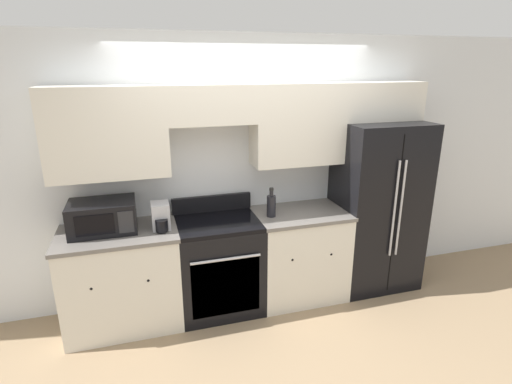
% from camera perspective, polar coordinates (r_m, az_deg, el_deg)
% --- Properties ---
extents(ground_plane, '(12.00, 12.00, 0.00)m').
position_cam_1_polar(ground_plane, '(4.01, 1.33, -17.51)').
color(ground_plane, '#937A5B').
extents(wall_back, '(8.00, 0.39, 2.60)m').
position_cam_1_polar(wall_back, '(3.92, -0.87, 5.62)').
color(wall_back, silver).
rests_on(wall_back, ground_plane).
extents(lower_cabinets_left, '(1.03, 0.64, 0.92)m').
position_cam_1_polar(lower_cabinets_left, '(3.90, -18.54, -11.64)').
color(lower_cabinets_left, silver).
rests_on(lower_cabinets_left, ground_plane).
extents(lower_cabinets_right, '(0.91, 0.64, 0.92)m').
position_cam_1_polar(lower_cabinets_right, '(4.16, 6.19, -8.78)').
color(lower_cabinets_right, silver).
rests_on(lower_cabinets_right, ground_plane).
extents(oven_range, '(0.79, 0.65, 1.08)m').
position_cam_1_polar(oven_range, '(3.94, -5.30, -10.29)').
color(oven_range, black).
rests_on(oven_range, ground_plane).
extents(refrigerator, '(0.86, 0.75, 1.77)m').
position_cam_1_polar(refrigerator, '(4.43, 16.64, -1.82)').
color(refrigerator, black).
rests_on(refrigerator, ground_plane).
extents(microwave, '(0.56, 0.39, 0.27)m').
position_cam_1_polar(microwave, '(3.71, -21.04, -3.28)').
color(microwave, black).
rests_on(microwave, lower_cabinets_left).
extents(bottle, '(0.09, 0.09, 0.28)m').
position_cam_1_polar(bottle, '(3.81, 2.19, -1.90)').
color(bottle, black).
rests_on(bottle, lower_cabinets_right).
extents(coffee_maker, '(0.16, 0.26, 0.23)m').
position_cam_1_polar(coffee_maker, '(3.63, -13.46, -3.49)').
color(coffee_maker, '#B7B7BC').
rests_on(coffee_maker, lower_cabinets_left).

